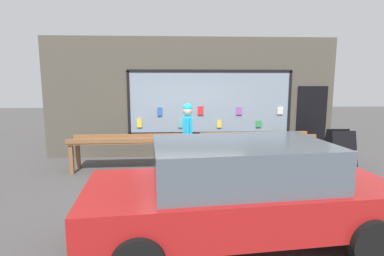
% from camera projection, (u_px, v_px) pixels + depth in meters
% --- Properties ---
extents(ground_plane, '(40.00, 40.00, 0.00)m').
position_uv_depth(ground_plane, '(196.00, 182.00, 6.74)').
color(ground_plane, '#474444').
extents(shopfront_facade, '(8.51, 0.29, 3.50)m').
position_uv_depth(shopfront_facade, '(193.00, 99.00, 8.84)').
color(shopfront_facade, '#4C473D').
rests_on(shopfront_facade, ground_plane).
extents(display_table_left, '(2.93, 0.81, 0.87)m').
position_uv_depth(display_table_left, '(129.00, 142.00, 7.58)').
color(display_table_left, brown).
rests_on(display_table_left, ground_plane).
extents(display_table_right, '(2.92, 0.66, 0.91)m').
position_uv_depth(display_table_right, '(257.00, 140.00, 7.73)').
color(display_table_right, brown).
rests_on(display_table_right, ground_plane).
extents(person_browsing, '(0.24, 0.68, 1.72)m').
position_uv_depth(person_browsing, '(188.00, 133.00, 7.15)').
color(person_browsing, '#4C382D').
rests_on(person_browsing, ground_plane).
extents(small_dog, '(0.39, 0.51, 0.41)m').
position_uv_depth(small_dog, '(203.00, 165.00, 7.06)').
color(small_dog, '#99724C').
rests_on(small_dog, ground_plane).
extents(sandwich_board_sign, '(0.66, 0.86, 1.01)m').
position_uv_depth(sandwich_board_sign, '(339.00, 149.00, 7.64)').
color(sandwich_board_sign, black).
rests_on(sandwich_board_sign, ground_plane).
extents(parked_car, '(4.36, 2.22, 1.41)m').
position_uv_depth(parked_car, '(240.00, 189.00, 4.18)').
color(parked_car, '#A51919').
rests_on(parked_car, ground_plane).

